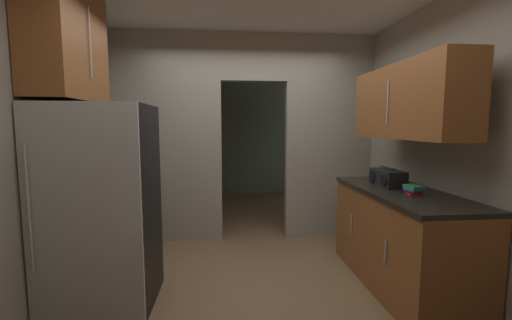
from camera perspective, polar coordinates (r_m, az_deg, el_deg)
ground at (r=3.26m, az=-0.15°, el=-22.03°), size 20.00×20.00×0.00m
kitchen_partition at (r=4.35m, az=-2.38°, el=4.77°), size 3.46×0.12×2.73m
adjoining_room_shell at (r=6.36m, az=-3.11°, el=4.51°), size 3.46×2.99×2.73m
kitchen_flank_left at (r=2.80m, az=-38.16°, el=1.27°), size 0.10×3.98×2.73m
kitchen_flank_right at (r=3.12m, az=35.49°, el=1.80°), size 0.10×3.98×2.73m
refrigerator at (r=3.05m, az=-25.33°, el=-7.42°), size 0.83×0.78×1.70m
lower_cabinet_run at (r=3.47m, az=23.90°, el=-12.42°), size 0.69×1.67×0.93m
upper_cabinet_counterside at (r=3.30m, az=24.86°, el=9.17°), size 0.36×1.50×0.66m
upper_cabinet_fridgeside at (r=3.24m, az=-30.19°, el=17.50°), size 0.36×0.91×0.97m
boombox at (r=3.52m, az=22.01°, el=-2.92°), size 0.21×0.42×0.19m
book_stack at (r=3.17m, az=25.86°, el=-4.72°), size 0.14×0.18×0.08m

